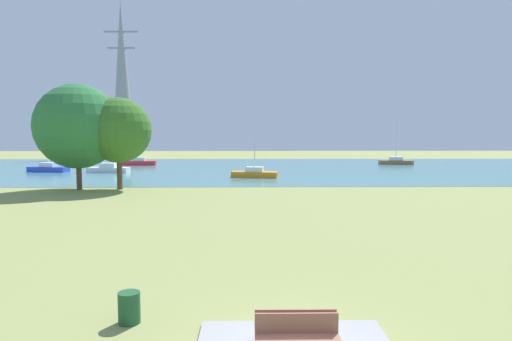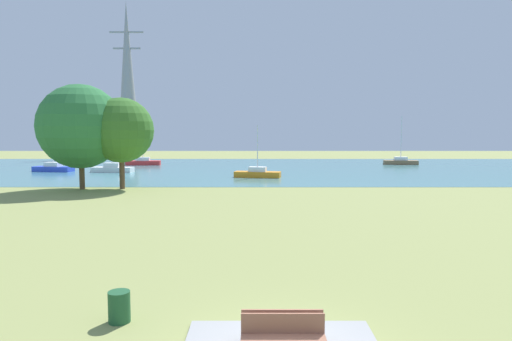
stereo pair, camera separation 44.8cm
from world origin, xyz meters
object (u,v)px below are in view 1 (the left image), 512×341
Objects in this scene: bench_facing_water at (295,329)px; tree_west_near at (119,130)px; bench_facing_inland at (297,340)px; sailboat_white at (108,169)px; tree_east_near at (77,126)px; sailboat_blue at (48,168)px; sailboat_orange at (255,173)px; electricity_pylon at (122,79)px; sailboat_brown at (396,161)px; litter_bin at (129,308)px; sailboat_red at (139,162)px.

bench_facing_water is 0.24× the size of tree_west_near.
tree_west_near is at bearing 112.12° from bench_facing_inland.
sailboat_white is 0.63× the size of tree_east_near.
sailboat_white is at bearing -7.69° from sailboat_blue.
electricity_pylon reaches higher than sailboat_orange.
bench_facing_water is 0.26× the size of sailboat_brown.
tree_west_near is (-32.28, -28.02, 4.46)m from sailboat_brown.
litter_bin is 55.58m from sailboat_red.
bench_facing_water is at bearing -89.37° from sailboat_orange.
bench_facing_water is 58.08m from sailboat_red.
tree_west_near is at bearing -139.04° from sailboat_brown.
tree_west_near reaches higher than sailboat_orange.
bench_facing_water is at bearing -61.92° from tree_east_near.
bench_facing_inland is 0.33× the size of sailboat_white.
litter_bin is at bearing -64.45° from sailboat_blue.
electricity_pylon is (-9.74, 49.99, 9.37)m from tree_east_near.
litter_bin is at bearing -76.89° from sailboat_red.
tree_west_near is at bearing -140.35° from sailboat_orange.
sailboat_orange is (3.66, 36.65, 0.05)m from litter_bin.
sailboat_white is at bearing 107.47° from litter_bin.
tree_east_near reaches higher than bench_facing_water.
electricity_pylon reaches higher than sailboat_blue.
bench_facing_inland is 58.59m from sailboat_red.
tree_east_near is at bearing -141.56° from sailboat_brown.
sailboat_brown is at bearing 66.06° from litter_bin.
bench_facing_inland is at bearing -89.38° from sailboat_orange.
bench_facing_water is 51.56m from sailboat_blue.
sailboat_brown is 46.80m from sailboat_blue.
tree_east_near is 51.79m from electricity_pylon.
sailboat_red is 13.36m from sailboat_blue.
litter_bin is 0.09× the size of tree_east_near.
bench_facing_water is 0.34× the size of sailboat_blue.
sailboat_brown reaches higher than bench_facing_water.
bench_facing_inland is 0.21× the size of tree_east_near.
sailboat_brown reaches higher than sailboat_orange.
sailboat_brown is at bearing 40.96° from tree_west_near.
sailboat_blue is 19.92m from tree_east_near.
sailboat_red is at bearing 93.20° from tree_east_near.
sailboat_white is (-13.42, 42.63, 0.05)m from litter_bin.
tree_east_near reaches higher than sailboat_white.
tree_west_near is at bearing -51.56° from sailboat_blue.
sailboat_red is (-12.61, 54.14, 0.06)m from litter_bin.
sailboat_orange is at bearing -138.34° from sailboat_brown.
sailboat_brown is 0.24× the size of electricity_pylon.
tree_west_near reaches higher than sailboat_red.
bench_facing_water is 32.58m from tree_east_near.
sailboat_red is 27.65m from tree_east_near.
sailboat_red is 0.98× the size of sailboat_brown.
sailboat_blue is (-8.25, -10.50, -0.02)m from sailboat_red.
sailboat_orange is 0.80× the size of sailboat_red.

